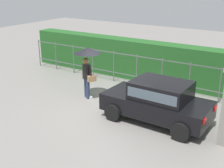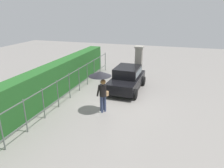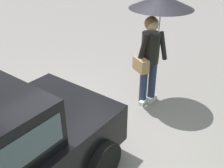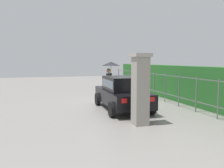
# 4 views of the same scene
# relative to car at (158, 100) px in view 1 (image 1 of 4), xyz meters

# --- Properties ---
(ground_plane) EXTENTS (40.00, 40.00, 0.00)m
(ground_plane) POSITION_rel_car_xyz_m (-2.11, 0.20, -0.80)
(ground_plane) COLOR gray
(car) EXTENTS (3.77, 1.93, 1.48)m
(car) POSITION_rel_car_xyz_m (0.00, 0.00, 0.00)
(car) COLOR black
(car) RESTS_ON ground
(pedestrian) EXTENTS (1.10, 1.10, 2.11)m
(pedestrian) POSITION_rel_car_xyz_m (-3.38, 0.48, 0.83)
(pedestrian) COLOR #2D3856
(pedestrian) RESTS_ON ground
(fence_section) EXTENTS (12.49, 0.05, 1.50)m
(fence_section) POSITION_rel_car_xyz_m (-2.34, 2.80, 0.02)
(fence_section) COLOR #59605B
(fence_section) RESTS_ON ground
(hedge_row) EXTENTS (13.44, 0.90, 1.90)m
(hedge_row) POSITION_rel_car_xyz_m (-2.34, 3.85, 0.15)
(hedge_row) COLOR #235B23
(hedge_row) RESTS_ON ground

